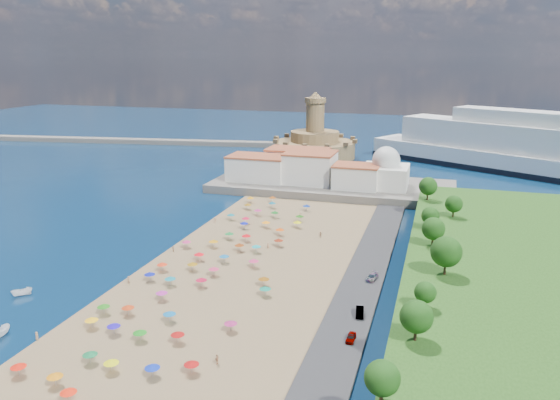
% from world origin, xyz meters
% --- Properties ---
extents(ground, '(700.00, 700.00, 0.00)m').
position_xyz_m(ground, '(0.00, 0.00, 0.00)').
color(ground, '#071938').
rests_on(ground, ground).
extents(terrace, '(90.00, 36.00, 3.00)m').
position_xyz_m(terrace, '(10.00, 73.00, 1.50)').
color(terrace, '#59544C').
rests_on(terrace, ground).
extents(jetty, '(18.00, 70.00, 2.40)m').
position_xyz_m(jetty, '(-12.00, 108.00, 1.20)').
color(jetty, '#59544C').
rests_on(jetty, ground).
extents(breakwater, '(199.03, 34.77, 2.60)m').
position_xyz_m(breakwater, '(-110.00, 153.00, 1.30)').
color(breakwater, '#59544C').
rests_on(breakwater, ground).
extents(waterfront_buildings, '(57.00, 29.00, 11.00)m').
position_xyz_m(waterfront_buildings, '(-3.05, 73.64, 7.88)').
color(waterfront_buildings, silver).
rests_on(waterfront_buildings, terrace).
extents(domed_building, '(16.00, 16.00, 15.00)m').
position_xyz_m(domed_building, '(30.00, 71.00, 8.97)').
color(domed_building, silver).
rests_on(domed_building, terrace).
extents(fortress, '(40.00, 40.00, 32.40)m').
position_xyz_m(fortress, '(-12.00, 138.00, 6.68)').
color(fortress, '#9A774D').
rests_on(fortress, ground).
extents(cruise_ship, '(141.94, 91.93, 32.75)m').
position_xyz_m(cruise_ship, '(86.06, 125.45, 9.70)').
color(cruise_ship, black).
rests_on(cruise_ship, ground).
extents(beach_parasols, '(31.73, 118.02, 2.20)m').
position_xyz_m(beach_parasols, '(-1.41, -10.99, 2.15)').
color(beach_parasols, gray).
rests_on(beach_parasols, beach).
extents(beachgoers, '(37.19, 88.04, 1.88)m').
position_xyz_m(beachgoers, '(0.05, -0.09, 1.11)').
color(beachgoers, tan).
rests_on(beachgoers, beach).
extents(moored_boats, '(12.37, 19.99, 1.76)m').
position_xyz_m(moored_boats, '(-29.29, -46.65, 0.85)').
color(moored_boats, white).
rests_on(moored_boats, ground).
extents(parked_cars, '(2.62, 32.57, 1.44)m').
position_xyz_m(parked_cars, '(36.00, -22.65, 1.37)').
color(parked_cars, gray).
rests_on(parked_cars, promenade).
extents(hillside_trees, '(14.14, 112.53, 8.14)m').
position_xyz_m(hillside_trees, '(48.40, -4.86, 10.17)').
color(hillside_trees, '#382314').
rests_on(hillside_trees, hillside).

